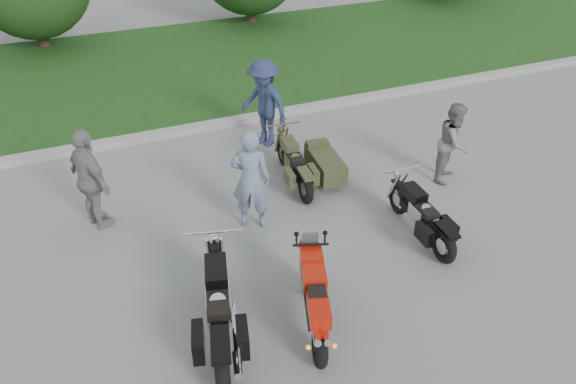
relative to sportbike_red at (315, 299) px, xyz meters
name	(u,v)px	position (x,y,z in m)	size (l,w,h in m)	color
ground	(302,295)	(0.10, 0.65, -0.53)	(80.00, 80.00, 0.00)	gray
curb	(198,128)	(0.10, 6.65, -0.46)	(60.00, 0.30, 0.15)	#A19F98
grass_strip	(160,69)	(0.10, 10.80, -0.46)	(60.00, 8.00, 0.14)	#275E20
sportbike_red	(315,299)	(0.00, 0.00, 0.00)	(0.79, 1.86, 0.91)	black
cruiser_left	(220,313)	(-1.28, 0.29, -0.05)	(0.79, 2.45, 0.96)	black
cruiser_right	(423,218)	(2.58, 1.16, -0.13)	(0.36, 2.07, 0.79)	black
cruiser_sidecar	(313,165)	(1.62, 3.55, -0.16)	(1.12, 2.09, 0.80)	black
person_stripe	(251,179)	(0.03, 2.67, 0.40)	(0.68, 0.45, 1.87)	gray
person_grey	(454,142)	(4.22, 2.63, 0.28)	(0.79, 0.61, 1.62)	gray
person_denim	(264,103)	(1.33, 5.46, 0.44)	(1.26, 0.72, 1.95)	navy
person_back	(90,180)	(-2.50, 3.70, 0.41)	(1.10, 0.46, 1.88)	gray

